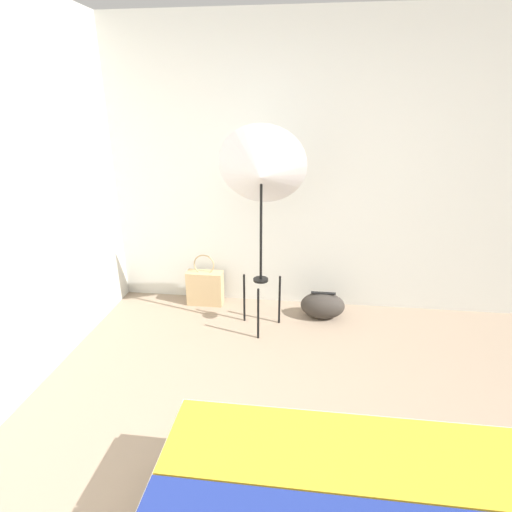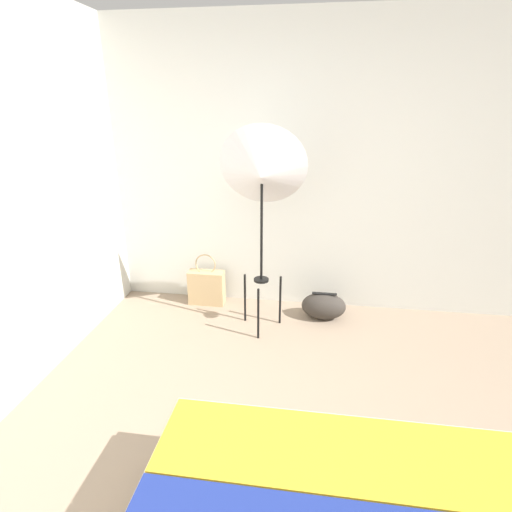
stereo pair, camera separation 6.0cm
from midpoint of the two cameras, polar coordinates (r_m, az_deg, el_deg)
name	(u,v)px [view 1 (the left image)]	position (r m, az deg, el deg)	size (l,w,h in m)	color
wall_back	(299,171)	(3.69, 5.72, 11.97)	(8.00, 0.05, 2.60)	beige
wall_side_left	(15,199)	(3.01, -31.67, 6.99)	(0.05, 8.00, 2.60)	beige
photo_umbrella	(261,173)	(3.15, 0.20, 11.77)	(0.71, 0.44, 1.74)	black
tote_bag	(205,287)	(3.97, -7.72, -4.46)	(0.35, 0.14, 0.52)	tan
duffel_bag	(323,305)	(3.76, 9.03, -6.98)	(0.40, 0.25, 0.25)	#332D28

